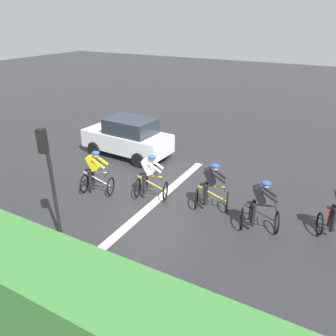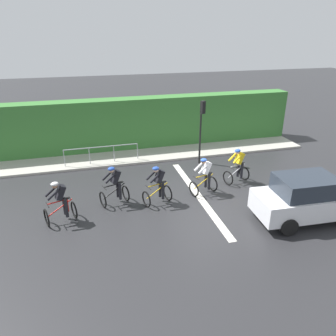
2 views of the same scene
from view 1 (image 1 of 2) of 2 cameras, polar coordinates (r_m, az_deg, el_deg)
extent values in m
plane|color=#28282B|center=(12.08, -3.34, -4.75)|extent=(80.00, 80.00, 0.00)
cube|color=#ADA89E|center=(7.73, -13.07, -25.52)|extent=(2.80, 19.29, 0.12)
cube|color=#387533|center=(6.17, -22.41, -23.38)|extent=(1.10, 19.29, 3.02)
cube|color=silver|center=(11.88, -1.53, -5.24)|extent=(7.00, 0.30, 0.01)
torus|color=black|center=(10.90, 24.53, -8.67)|extent=(0.67, 0.27, 0.68)
cylinder|color=red|center=(10.81, 25.83, -7.48)|extent=(0.04, 0.04, 0.55)
cube|color=black|center=(10.67, 26.12, -6.13)|extent=(0.16, 0.24, 0.04)
cylinder|color=black|center=(10.96, 26.17, -7.37)|extent=(0.12, 0.12, 0.74)
cylinder|color=black|center=(10.77, 26.46, -8.04)|extent=(0.12, 0.12, 0.74)
torus|color=black|center=(10.52, 18.14, -8.79)|extent=(0.67, 0.26, 0.68)
torus|color=black|center=(10.41, 12.54, -8.42)|extent=(0.67, 0.26, 0.68)
cylinder|color=black|center=(10.32, 15.51, -7.45)|extent=(0.34, 0.95, 0.51)
cylinder|color=black|center=(10.28, 13.82, -7.22)|extent=(0.04, 0.04, 0.55)
cylinder|color=black|center=(10.19, 15.97, -6.16)|extent=(0.26, 0.69, 0.04)
cube|color=black|center=(10.13, 13.98, -5.80)|extent=(0.16, 0.24, 0.04)
cylinder|color=black|center=(10.25, 17.94, -6.41)|extent=(0.41, 0.16, 0.03)
cube|color=black|center=(10.01, 15.32, -4.40)|extent=(0.41, 0.48, 0.57)
sphere|color=tan|center=(9.88, 16.40, -2.89)|extent=(0.20, 0.20, 0.20)
ellipsoid|color=#264CB2|center=(9.85, 16.45, -2.52)|extent=(0.31, 0.34, 0.14)
cylinder|color=black|center=(10.42, 14.34, -7.11)|extent=(0.12, 0.12, 0.74)
cylinder|color=black|center=(10.21, 14.38, -7.81)|extent=(0.12, 0.12, 0.74)
cylinder|color=black|center=(10.15, 16.92, -3.82)|extent=(0.23, 0.48, 0.37)
cylinder|color=black|center=(9.87, 17.05, -4.68)|extent=(0.23, 0.48, 0.37)
torus|color=black|center=(11.19, 10.09, -5.70)|extent=(0.67, 0.26, 0.68)
torus|color=black|center=(11.24, 4.88, -5.23)|extent=(0.67, 0.26, 0.68)
cylinder|color=gold|center=(11.08, 7.55, -4.35)|extent=(0.33, 0.96, 0.51)
cylinder|color=gold|center=(11.09, 5.98, -4.10)|extent=(0.04, 0.04, 0.55)
cylinder|color=gold|center=(10.95, 7.89, -3.12)|extent=(0.25, 0.70, 0.04)
cube|color=black|center=(10.95, 6.05, -2.74)|extent=(0.16, 0.24, 0.04)
cylinder|color=black|center=(10.95, 9.75, -3.39)|extent=(0.41, 0.15, 0.03)
cube|color=black|center=(10.80, 7.19, -1.42)|extent=(0.41, 0.48, 0.57)
sphere|color=beige|center=(10.66, 8.09, 0.00)|extent=(0.20, 0.20, 0.20)
ellipsoid|color=#264CB2|center=(10.63, 8.12, 0.35)|extent=(0.31, 0.34, 0.14)
cylinder|color=black|center=(11.20, 6.56, -4.05)|extent=(0.12, 0.12, 0.74)
cylinder|color=black|center=(10.99, 6.43, -4.64)|extent=(0.12, 0.12, 0.74)
cylinder|color=black|center=(10.91, 8.77, -0.94)|extent=(0.23, 0.48, 0.37)
cylinder|color=black|center=(10.62, 8.66, -1.67)|extent=(0.23, 0.48, 0.37)
torus|color=black|center=(11.66, -0.46, -3.94)|extent=(0.67, 0.25, 0.68)
torus|color=black|center=(11.91, -5.25, -3.41)|extent=(0.67, 0.25, 0.68)
cylinder|color=gold|center=(11.66, -2.91, -2.60)|extent=(0.32, 0.96, 0.51)
cylinder|color=gold|center=(11.73, -4.35, -2.33)|extent=(0.04, 0.04, 0.55)
cylinder|color=gold|center=(11.52, -2.69, -1.41)|extent=(0.24, 0.70, 0.04)
cube|color=black|center=(11.60, -4.40, -1.03)|extent=(0.16, 0.24, 0.04)
cylinder|color=black|center=(11.45, -0.97, -1.69)|extent=(0.41, 0.15, 0.03)
cube|color=white|center=(11.42, -3.47, 0.23)|extent=(0.40, 0.48, 0.57)
sphere|color=#9E7051|center=(11.25, -2.76, 1.59)|extent=(0.20, 0.20, 0.20)
ellipsoid|color=#264CB2|center=(11.23, -2.77, 1.92)|extent=(0.31, 0.34, 0.14)
cylinder|color=black|center=(11.82, -3.71, -2.31)|extent=(0.12, 0.12, 0.74)
cylinder|color=black|center=(11.62, -4.04, -2.83)|extent=(0.12, 0.12, 0.74)
cylinder|color=white|center=(11.46, -1.88, 0.66)|extent=(0.22, 0.48, 0.37)
cylinder|color=white|center=(11.18, -2.29, 0.01)|extent=(0.22, 0.48, 0.37)
torus|color=black|center=(12.15, -9.77, -3.10)|extent=(0.67, 0.26, 0.68)
torus|color=black|center=(12.54, -14.12, -2.60)|extent=(0.67, 0.26, 0.68)
cylinder|color=silver|center=(12.22, -12.08, -1.81)|extent=(0.33, 0.96, 0.51)
cylinder|color=silver|center=(12.33, -13.40, -1.56)|extent=(0.04, 0.04, 0.55)
cylinder|color=silver|center=(12.08, -11.98, -0.66)|extent=(0.25, 0.70, 0.04)
cube|color=black|center=(12.21, -13.53, -0.32)|extent=(0.16, 0.24, 0.04)
cylinder|color=black|center=(11.96, -10.40, -0.92)|extent=(0.41, 0.15, 0.03)
cube|color=yellow|center=(12.01, -12.79, 0.89)|extent=(0.41, 0.48, 0.57)
sphere|color=tan|center=(11.83, -12.25, 2.21)|extent=(0.20, 0.20, 0.20)
ellipsoid|color=#264CB2|center=(11.80, -12.28, 2.52)|extent=(0.31, 0.34, 0.14)
cylinder|color=black|center=(12.41, -12.72, -1.55)|extent=(0.12, 0.12, 0.74)
cylinder|color=black|center=(12.21, -13.17, -2.03)|extent=(0.12, 0.12, 0.74)
cylinder|color=yellow|center=(12.01, -11.26, 1.32)|extent=(0.23, 0.48, 0.37)
cylinder|color=yellow|center=(11.74, -11.85, 0.72)|extent=(0.23, 0.48, 0.37)
cube|color=silver|center=(15.44, -7.03, 4.68)|extent=(1.92, 4.19, 0.80)
cube|color=#262D38|center=(15.06, -6.43, 7.13)|extent=(1.61, 2.21, 0.66)
cylinder|color=black|center=(15.80, -12.46, 3.27)|extent=(0.26, 0.65, 0.64)
cylinder|color=black|center=(16.94, -8.58, 5.05)|extent=(0.26, 0.65, 0.64)
cylinder|color=black|center=(14.23, -5.04, 1.37)|extent=(0.26, 0.65, 0.64)
cylinder|color=black|center=(15.49, -1.35, 3.43)|extent=(0.26, 0.65, 0.64)
cube|color=#EAEACC|center=(16.35, -13.71, 5.67)|extent=(0.28, 0.10, 0.16)
cube|color=#EAEACC|center=(17.04, -11.30, 6.66)|extent=(0.28, 0.10, 0.16)
cylinder|color=black|center=(9.67, -18.74, -4.99)|extent=(0.10, 0.10, 2.70)
cube|color=black|center=(9.06, -20.71, 4.34)|extent=(0.25, 0.25, 0.64)
sphere|color=red|center=(9.05, -21.49, 5.56)|extent=(0.11, 0.11, 0.11)
sphere|color=orange|center=(9.12, -21.30, 4.37)|extent=(0.11, 0.11, 0.11)
sphere|color=green|center=(9.18, -21.11, 3.20)|extent=(0.11, 0.11, 0.11)
cylinder|color=#999EA3|center=(6.72, 7.18, -22.64)|extent=(0.07, 3.81, 0.05)
cylinder|color=#999EA3|center=(7.72, -7.12, -20.18)|extent=(0.04, 0.04, 1.00)
cylinder|color=#999EA3|center=(7.25, 1.88, -23.70)|extent=(0.04, 0.04, 1.00)
camera|label=2|loc=(20.53, 29.49, 23.96)|focal=34.40mm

